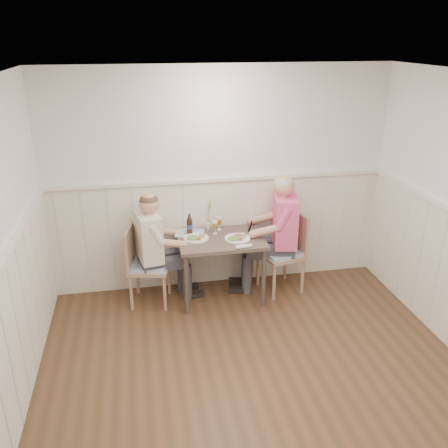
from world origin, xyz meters
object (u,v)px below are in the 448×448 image
object	(u,v)px
beer_bottle	(190,225)
grass_vase	(208,216)
dining_table	(221,246)
diner_cream	(153,257)
chair_right	(285,249)
chair_left	(144,263)
man_in_pink	(280,243)

from	to	relation	value
beer_bottle	grass_vase	size ratio (longest dim) A/B	0.64
dining_table	diner_cream	bearing A→B (deg)	177.29
dining_table	beer_bottle	xyz separation A→B (m)	(-0.33, 0.18, 0.21)
chair_right	chair_left	distance (m)	1.66
chair_left	diner_cream	size ratio (longest dim) A/B	0.69
diner_cream	beer_bottle	world-z (taller)	diner_cream
beer_bottle	grass_vase	bearing A→B (deg)	21.71
chair_left	man_in_pink	distance (m)	1.59
chair_left	beer_bottle	bearing A→B (deg)	14.10
diner_cream	grass_vase	xyz separation A→B (m)	(0.66, 0.24, 0.36)
chair_left	beer_bottle	xyz separation A→B (m)	(0.54, 0.14, 0.36)
chair_left	beer_bottle	distance (m)	0.66
chair_left	diner_cream	world-z (taller)	diner_cream
grass_vase	man_in_pink	bearing A→B (deg)	-14.87
dining_table	beer_bottle	distance (m)	0.43
diner_cream	grass_vase	world-z (taller)	diner_cream
chair_left	diner_cream	xyz separation A→B (m)	(0.11, -0.01, 0.06)
chair_right	beer_bottle	bearing A→B (deg)	173.60
chair_right	grass_vase	bearing A→B (deg)	166.28
chair_left	grass_vase	size ratio (longest dim) A/B	2.44
grass_vase	beer_bottle	bearing A→B (deg)	-158.29
diner_cream	man_in_pink	bearing A→B (deg)	0.71
dining_table	man_in_pink	bearing A→B (deg)	4.33
diner_cream	chair_left	bearing A→B (deg)	175.74
diner_cream	beer_bottle	distance (m)	0.55
chair_right	grass_vase	size ratio (longest dim) A/B	2.53
man_in_pink	grass_vase	world-z (taller)	man_in_pink
chair_left	grass_vase	bearing A→B (deg)	16.44
chair_right	beer_bottle	xyz separation A→B (m)	(-1.12, 0.13, 0.34)
dining_table	chair_left	size ratio (longest dim) A/B	1.04
chair_right	diner_cream	size ratio (longest dim) A/B	0.72
dining_table	beer_bottle	bearing A→B (deg)	151.24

